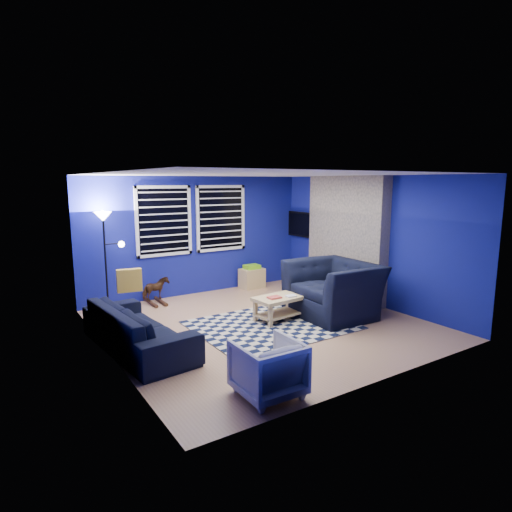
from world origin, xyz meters
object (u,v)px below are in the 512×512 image
Objects in this scene: armchair_big at (333,289)px; coffee_table at (280,303)px; armchair_bent at (268,368)px; rocking_horse at (156,289)px; floor_lamp at (105,230)px; tv at (302,224)px; sofa at (138,327)px; cabinet at (252,278)px.

armchair_big reaches higher than coffee_table.
rocking_horse is (0.22, 4.24, -0.03)m from armchair_bent.
armchair_bent is at bearing -81.19° from floor_lamp.
armchair_big reaches higher than armchair_bent.
floor_lamp is at bearing 70.23° from rocking_horse.
sofa is at bearing -156.98° from tv.
cabinet is (3.31, 2.18, -0.09)m from sofa.
tv is at bearing -72.87° from sofa.
armchair_bent is 4.51m from floor_lamp.
rocking_horse is 2.60m from coffee_table.
rocking_horse is 1.51m from floor_lamp.
sofa is (-4.55, -1.93, -1.08)m from tv.
floor_lamp reaches higher than armchair_big.
sofa is 4.15× the size of rocking_horse.
tv is 3.07m from coffee_table.
tv reaches higher than armchair_bent.
floor_lamp reaches higher than coffee_table.
cabinet is (-1.24, 0.25, -1.16)m from tv.
armchair_bent is 1.27× the size of cabinet.
cabinet is 3.42m from floor_lamp.
armchair_bent is 2.66m from coffee_table.
floor_lamp is (-4.41, 0.24, 0.11)m from tv.
rocking_horse is at bearing 177.08° from tv.
coffee_table is at bearing -114.93° from cabinet.
floor_lamp is (-3.17, -0.01, 1.28)m from cabinet.
armchair_big is 2.54m from cabinet.
cabinet is at bearing -62.47° from sofa.
tv is 5.62m from armchair_bent.
sofa is 1.50× the size of armchair_big.
tv is 0.67× the size of armchair_big.
tv is 1.06× the size of coffee_table.
tv is 1.80× the size of cabinet.
cabinet is (2.51, 4.30, -0.09)m from armchair_bent.
cabinet is (2.29, 0.07, -0.06)m from rocking_horse.
rocking_horse reaches higher than coffee_table.
rocking_horse is at bearing -3.86° from floor_lamp.
coffee_table is (2.47, -0.05, -0.01)m from sofa.
armchair_big is 2.68× the size of cabinet.
tv is 5.05m from sofa.
sofa reaches higher than coffee_table.
tv is at bearing 155.81° from armchair_big.
sofa is at bearing -93.52° from floor_lamp.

